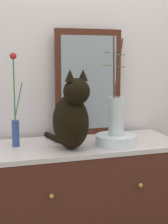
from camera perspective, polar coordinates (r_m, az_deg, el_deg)
name	(u,v)px	position (r m, az deg, el deg)	size (l,w,h in m)	color
wall_back	(70,66)	(2.16, -2.44, 7.87)	(4.40, 0.08, 2.60)	silver
sideboard	(84,214)	(2.07, 0.00, -16.98)	(1.09, 0.48, 0.87)	#4B2217
mirror_leaning	(88,83)	(2.10, 0.77, 4.98)	(0.42, 0.03, 0.66)	#4A1F13
cat_sitting	(71,116)	(1.77, -2.16, -0.74)	(0.23, 0.45, 0.43)	black
vase_slim_green	(15,118)	(1.86, -11.59, -1.02)	(0.07, 0.04, 0.51)	#2F4688
bowl_porcelain	(116,140)	(1.89, 5.45, -4.71)	(0.23, 0.23, 0.06)	white
vase_glass_clear	(116,113)	(1.86, 5.49, -0.13)	(0.17, 0.11, 0.54)	silver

